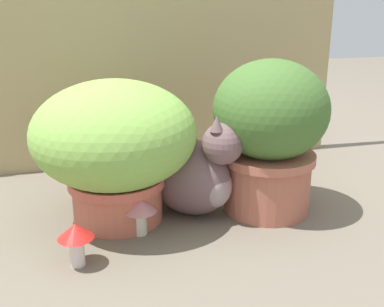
# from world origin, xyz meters

# --- Properties ---
(ground_plane) EXTENTS (6.00, 6.00, 0.00)m
(ground_plane) POSITION_xyz_m (0.00, 0.00, 0.00)
(ground_plane) COLOR #6B6153
(cardboard_backdrop) EXTENTS (1.25, 0.03, 0.95)m
(cardboard_backdrop) POSITION_xyz_m (0.04, 0.47, 0.47)
(cardboard_backdrop) COLOR tan
(cardboard_backdrop) RESTS_ON ground
(grass_planter) EXTENTS (0.44, 0.44, 0.39)m
(grass_planter) POSITION_xyz_m (-0.21, 0.02, 0.22)
(grass_planter) COLOR #C3644D
(grass_planter) RESTS_ON ground
(leafy_planter) EXTENTS (0.32, 0.32, 0.43)m
(leafy_planter) POSITION_xyz_m (0.21, -0.03, 0.24)
(leafy_planter) COLOR #AC5E48
(leafy_planter) RESTS_ON ground
(cat) EXTENTS (0.30, 0.36, 0.32)m
(cat) POSITION_xyz_m (0.00, -0.00, 0.12)
(cat) COLOR #6A4F52
(cat) RESTS_ON ground
(mushroom_ornament_red) EXTENTS (0.08, 0.08, 0.11)m
(mushroom_ornament_red) POSITION_xyz_m (-0.33, -0.20, 0.08)
(mushroom_ornament_red) COLOR silver
(mushroom_ornament_red) RESTS_ON ground
(mushroom_ornament_pink) EXTENTS (0.09, 0.09, 0.11)m
(mushroom_ornament_pink) POSITION_xyz_m (-0.16, -0.09, 0.08)
(mushroom_ornament_pink) COLOR silver
(mushroom_ornament_pink) RESTS_ON ground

